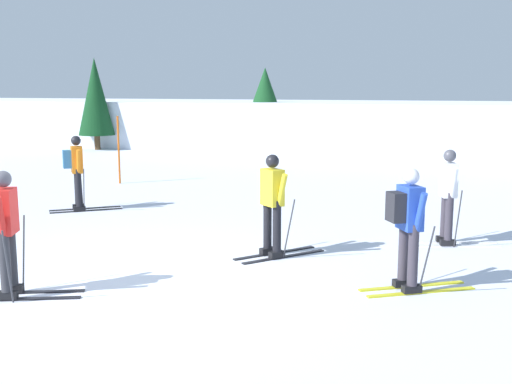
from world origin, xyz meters
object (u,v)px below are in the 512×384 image
at_px(skier_yellow, 273,203).
at_px(conifer_far_left, 265,101).
at_px(skier_red, 4,227).
at_px(skier_blue, 408,223).
at_px(skier_orange, 76,169).
at_px(skier_white, 448,194).
at_px(trail_marker_pole, 119,150).
at_px(conifer_far_right, 95,97).

bearing_deg(skier_yellow, conifer_far_left, 108.29).
height_order(skier_red, skier_blue, same).
height_order(skier_yellow, skier_blue, same).
height_order(skier_yellow, conifer_far_left, conifer_far_left).
relative_size(skier_yellow, skier_blue, 1.00).
relative_size(skier_red, skier_yellow, 1.00).
height_order(skier_orange, skier_blue, same).
bearing_deg(skier_orange, skier_white, -4.18).
relative_size(skier_white, skier_orange, 1.00).
height_order(skier_white, trail_marker_pole, trail_marker_pole).
relative_size(skier_red, skier_blue, 1.00).
relative_size(skier_white, trail_marker_pole, 0.87).
bearing_deg(conifer_far_right, trail_marker_pole, -53.90).
bearing_deg(conifer_far_right, skier_blue, -46.50).
relative_size(trail_marker_pole, conifer_far_right, 0.48).
distance_m(skier_white, skier_red, 7.31).
xyz_separation_m(skier_white, skier_orange, (-8.09, 0.59, 0.04)).
relative_size(skier_yellow, conifer_far_right, 0.42).
bearing_deg(conifer_far_right, conifer_far_left, 21.34).
distance_m(skier_yellow, skier_blue, 2.53).
xyz_separation_m(skier_white, skier_blue, (-0.44, -2.89, 0.04)).
relative_size(skier_red, conifer_far_left, 0.47).
xyz_separation_m(skier_blue, conifer_far_right, (-15.17, 15.99, 1.41)).
relative_size(skier_yellow, conifer_far_left, 0.47).
bearing_deg(skier_white, skier_orange, 175.82).
bearing_deg(trail_marker_pole, skier_yellow, -43.45).
height_order(skier_yellow, skier_orange, same).
relative_size(skier_white, conifer_far_left, 0.47).
relative_size(conifer_far_left, conifer_far_right, 0.90).
bearing_deg(conifer_far_left, trail_marker_pole, -94.06).
bearing_deg(skier_blue, skier_orange, 155.58).
height_order(trail_marker_pole, conifer_far_left, conifer_far_left).
distance_m(skier_red, skier_yellow, 4.13).
height_order(skier_white, conifer_far_left, conifer_far_left).
bearing_deg(trail_marker_pole, skier_white, -25.78).
distance_m(skier_red, skier_orange, 6.05).
xyz_separation_m(skier_orange, skier_blue, (7.66, -3.48, 0.00)).
xyz_separation_m(skier_white, skier_red, (-5.46, -4.85, 0.04)).
xyz_separation_m(skier_blue, conifer_far_left, (-8.10, 18.75, 1.23)).
height_order(skier_white, skier_orange, same).
bearing_deg(skier_blue, skier_white, 81.40).
bearing_deg(skier_red, trail_marker_pole, 112.50).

